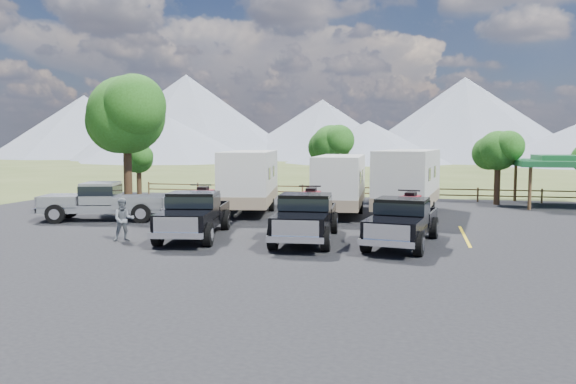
% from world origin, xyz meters
% --- Properties ---
extents(ground, '(320.00, 320.00, 0.00)m').
position_xyz_m(ground, '(0.00, 0.00, 0.00)').
color(ground, '#3C4D20').
rests_on(ground, ground).
extents(asphalt_lot, '(44.00, 34.00, 0.04)m').
position_xyz_m(asphalt_lot, '(0.00, 3.00, 0.02)').
color(asphalt_lot, black).
rests_on(asphalt_lot, ground).
extents(stall_lines, '(12.12, 5.50, 0.01)m').
position_xyz_m(stall_lines, '(0.00, 4.00, 0.04)').
color(stall_lines, yellow).
rests_on(stall_lines, asphalt_lot).
extents(tree_big_nw, '(5.54, 5.18, 7.84)m').
position_xyz_m(tree_big_nw, '(-12.55, 9.03, 5.60)').
color(tree_big_nw, black).
rests_on(tree_big_nw, ground).
extents(tree_ne_a, '(3.11, 2.92, 4.76)m').
position_xyz_m(tree_ne_a, '(8.97, 17.01, 3.48)').
color(tree_ne_a, black).
rests_on(tree_ne_a, ground).
extents(tree_north, '(3.46, 3.24, 5.25)m').
position_xyz_m(tree_north, '(-2.03, 19.02, 3.83)').
color(tree_north, black).
rests_on(tree_north, ground).
extents(tree_nw_small, '(2.59, 2.43, 3.85)m').
position_xyz_m(tree_nw_small, '(-16.02, 17.01, 2.78)').
color(tree_nw_small, black).
rests_on(tree_nw_small, ground).
extents(rail_fence, '(36.12, 0.12, 1.00)m').
position_xyz_m(rail_fence, '(2.00, 18.50, 0.61)').
color(rail_fence, brown).
rests_on(rail_fence, ground).
extents(pavilion, '(6.20, 6.20, 3.22)m').
position_xyz_m(pavilion, '(13.00, 17.00, 2.79)').
color(pavilion, brown).
rests_on(pavilion, ground).
extents(mountain_range, '(209.00, 71.00, 20.00)m').
position_xyz_m(mountain_range, '(-7.63, 105.98, 7.87)').
color(mountain_range, gray).
rests_on(mountain_range, ground).
extents(rig_left, '(3.10, 6.67, 2.14)m').
position_xyz_m(rig_left, '(-5.17, 1.26, 1.07)').
color(rig_left, black).
rests_on(rig_left, asphalt_lot).
extents(rig_center, '(2.65, 6.60, 2.16)m').
position_xyz_m(rig_center, '(-0.41, 1.45, 1.08)').
color(rig_center, black).
rests_on(rig_center, asphalt_lot).
extents(rig_right, '(2.91, 6.40, 2.06)m').
position_xyz_m(rig_right, '(3.46, 1.40, 1.03)').
color(rig_right, black).
rests_on(rig_right, asphalt_lot).
extents(trailer_left, '(3.93, 10.06, 3.48)m').
position_xyz_m(trailer_left, '(-5.34, 9.93, 1.86)').
color(trailer_left, silver).
rests_on(trailer_left, asphalt_lot).
extents(trailer_center, '(2.77, 9.37, 3.25)m').
position_xyz_m(trailer_center, '(-0.18, 10.12, 1.74)').
color(trailer_center, silver).
rests_on(trailer_center, asphalt_lot).
extents(trailer_right, '(3.63, 10.30, 3.56)m').
position_xyz_m(trailer_right, '(3.53, 10.53, 1.90)').
color(trailer_right, silver).
rests_on(trailer_right, asphalt_lot).
extents(pickup_silver, '(6.83, 3.78, 1.95)m').
position_xyz_m(pickup_silver, '(-11.59, 4.87, 1.06)').
color(pickup_silver, gray).
rests_on(pickup_silver, asphalt_lot).
extents(person_a, '(0.80, 0.69, 1.87)m').
position_xyz_m(person_a, '(-5.62, 2.39, 0.97)').
color(person_a, white).
rests_on(person_a, asphalt_lot).
extents(person_b, '(1.07, 1.01, 1.75)m').
position_xyz_m(person_b, '(-7.61, -0.34, 0.91)').
color(person_b, slate).
rests_on(person_b, asphalt_lot).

